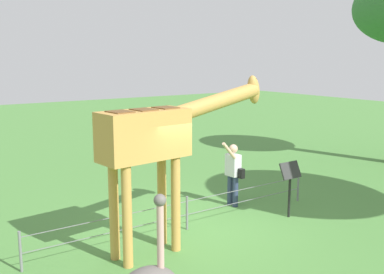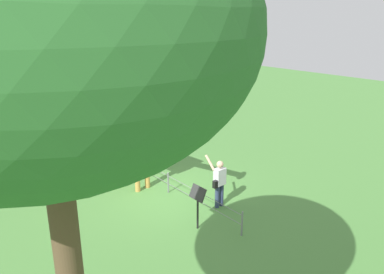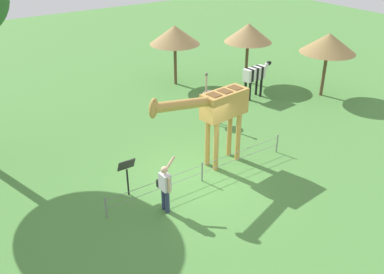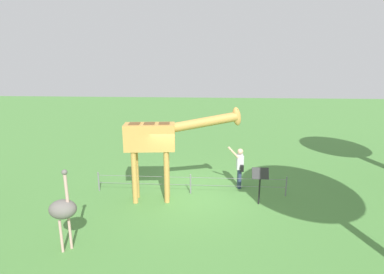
# 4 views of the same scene
# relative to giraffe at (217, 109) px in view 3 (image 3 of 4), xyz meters

# --- Properties ---
(ground_plane) EXTENTS (60.00, 60.00, 0.00)m
(ground_plane) POSITION_rel_giraffe_xyz_m (0.99, 0.48, -2.21)
(ground_plane) COLOR #4C843D
(giraffe) EXTENTS (4.02, 0.92, 3.34)m
(giraffe) POSITION_rel_giraffe_xyz_m (0.00, 0.00, 0.00)
(giraffe) COLOR #C69347
(giraffe) RESTS_ON ground_plane
(visitor) EXTENTS (0.62, 0.58, 1.71)m
(visitor) POSITION_rel_giraffe_xyz_m (2.84, 1.24, -1.31)
(visitor) COLOR navy
(visitor) RESTS_ON ground_plane
(zebra) EXTENTS (1.82, 0.55, 1.66)m
(zebra) POSITION_rel_giraffe_xyz_m (-5.49, -4.06, -1.05)
(zebra) COLOR black
(zebra) RESTS_ON ground_plane
(ostrich) EXTENTS (0.70, 0.56, 2.25)m
(ostrich) POSITION_rel_giraffe_xyz_m (-1.99, -3.13, -1.03)
(ostrich) COLOR #CC9E93
(ostrich) RESTS_ON ground_plane
(shade_hut_near) EXTENTS (2.66, 2.66, 3.13)m
(shade_hut_near) POSITION_rel_giraffe_xyz_m (-8.48, -2.35, 0.44)
(shade_hut_near) COLOR brown
(shade_hut_near) RESTS_ON ground_plane
(shade_hut_far) EXTENTS (2.49, 2.49, 3.17)m
(shade_hut_far) POSITION_rel_giraffe_xyz_m (-6.58, -5.94, 0.46)
(shade_hut_far) COLOR brown
(shade_hut_far) RESTS_ON ground_plane
(shade_hut_aside) EXTENTS (2.59, 2.59, 3.12)m
(shade_hut_aside) POSITION_rel_giraffe_xyz_m (-3.28, -7.84, 0.43)
(shade_hut_aside) COLOR brown
(shade_hut_aside) RESTS_ON ground_plane
(info_sign) EXTENTS (0.56, 0.21, 1.32)m
(info_sign) POSITION_rel_giraffe_xyz_m (3.41, -0.14, -1.26)
(info_sign) COLOR black
(info_sign) RESTS_ON ground_plane
(wire_fence) EXTENTS (7.05, 0.05, 0.75)m
(wire_fence) POSITION_rel_giraffe_xyz_m (0.99, 0.57, -1.80)
(wire_fence) COLOR slate
(wire_fence) RESTS_ON ground_plane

